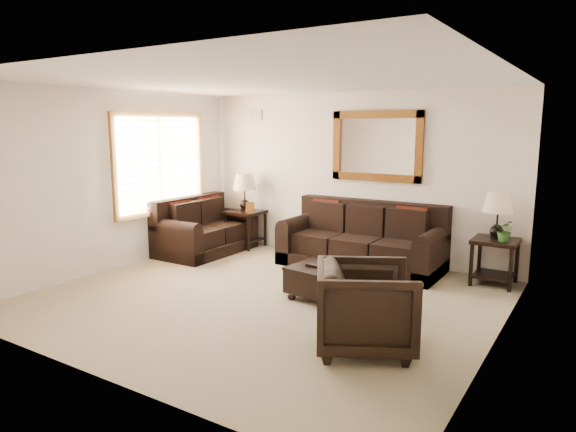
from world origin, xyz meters
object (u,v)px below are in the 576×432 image
Objects in this scene: sofa at (362,244)px; end_table_left at (245,199)px; loveseat at (203,232)px; end_table_right at (497,224)px; coffee_table at (335,282)px; armchair at (366,303)px.

sofa is 2.42m from end_table_left.
sofa is 1.45× the size of loveseat.
sofa reaches higher than loveseat.
coffee_table is at bearing -129.78° from end_table_right.
armchair is (3.63, -2.89, -0.40)m from end_table_left.
end_table_left is 4.27m from end_table_right.
sofa is 1.97m from end_table_right.
end_table_right reaches higher than coffee_table.
loveseat is 1.27× the size of end_table_left.
coffee_table is at bearing -76.99° from sofa.
loveseat is at bearing -116.71° from end_table_left.
loveseat is (-2.73, -0.59, -0.01)m from sofa.
sofa is 1.91× the size of end_table_right.
end_table_left is at bearing -26.71° from loveseat.
sofa is at bearing 111.09° from coffee_table.
sofa is 2.62× the size of armchair.
loveseat is 3.30m from coffee_table.
coffee_table is at bearing -33.44° from end_table_left.
armchair is at bearing -42.54° from coffee_table.
end_table_left reaches higher than coffee_table.
sofa is at bearing -175.51° from end_table_right.
armchair is (1.27, -2.75, 0.10)m from sofa.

